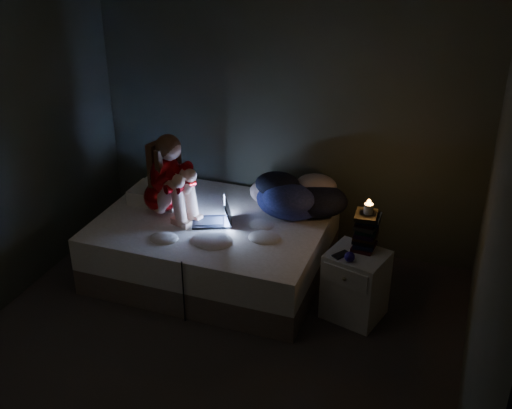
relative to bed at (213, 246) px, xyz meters
The scene contains 13 objects.
floor 1.20m from the bed, 70.51° to the right, with size 3.60×3.80×0.02m, color #302A26.
wall_back 1.37m from the bed, 64.33° to the left, with size 3.60×0.02×2.60m, color #373F31.
wall_right 2.67m from the bed, 26.57° to the right, with size 0.02×3.80×2.60m, color #373F31.
bed is the anchor object (origin of this frame).
pillow 0.71m from the bed, 165.98° to the left, with size 0.46×0.32×0.13m, color white.
woman 0.79m from the bed, behind, with size 0.47×0.31×0.76m, color maroon, non-canonical shape.
laptop 0.39m from the bed, 72.25° to the right, with size 0.33×0.23×0.23m, color black, non-canonical shape.
clothes_pile 0.83m from the bed, 29.92° to the left, with size 0.65×0.52×0.39m, color #162242, non-canonical shape.
nightstand 1.33m from the bed, ahead, with size 0.43×0.38×0.58m, color silver.
book_stack 1.43m from the bed, ahead, with size 0.19×0.25×0.29m, color black, non-canonical shape.
candle 1.49m from the bed, ahead, with size 0.07×0.07×0.08m, color beige.
phone 1.30m from the bed, 13.91° to the right, with size 0.07×0.14×0.01m, color black.
blue_orb 1.40m from the bed, 14.67° to the right, with size 0.08×0.08×0.08m, color navy.
Camera 1 is at (1.60, -3.29, 3.13)m, focal length 44.46 mm.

